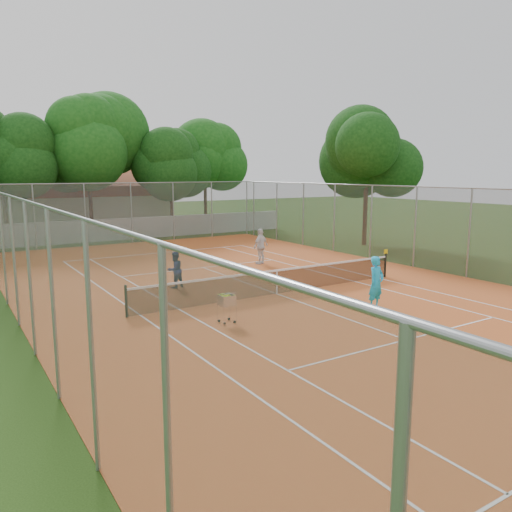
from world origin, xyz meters
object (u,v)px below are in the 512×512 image
tennis_net (277,282)px  player_far_left (175,270)px  clubhouse (62,202)px  player_far_right (261,246)px  player_near (376,283)px  ball_hopper (227,308)px

tennis_net → player_far_left: (-2.90, 3.10, 0.25)m
clubhouse → player_far_right: clubhouse is taller
tennis_net → player_near: (1.65, -3.60, 0.43)m
player_near → ball_hopper: (-5.13, 1.32, -0.42)m
clubhouse → player_near: 32.83m
player_near → player_far_right: (1.34, 9.36, -0.01)m
player_near → player_far_right: bearing=71.9°
player_far_left → clubhouse: bearing=-108.6°
tennis_net → player_far_right: bearing=62.6°
clubhouse → player_far_right: (4.99, -23.24, -1.27)m
clubhouse → player_far_left: clubhouse is taller
player_far_left → ball_hopper: 5.42m
player_far_left → ball_hopper: (-0.59, -5.38, -0.25)m
tennis_net → player_far_left: bearing=133.0°
tennis_net → player_far_right: player_far_right is taller
clubhouse → player_near: (3.65, -32.60, -1.26)m
tennis_net → player_far_right: (2.99, 5.76, 0.42)m
player_near → tennis_net: bearing=104.6°
player_near → ball_hopper: 5.32m
clubhouse → ball_hopper: bearing=-92.7°
clubhouse → player_far_left: bearing=-92.0°
player_near → clubhouse: bearing=86.4°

